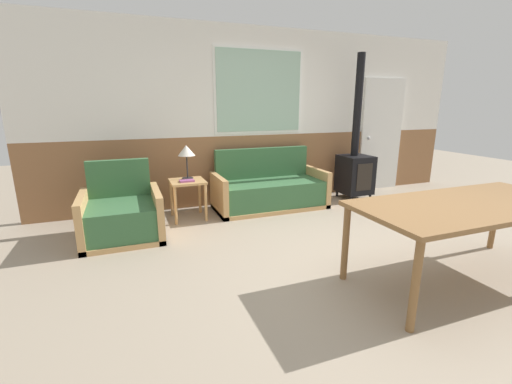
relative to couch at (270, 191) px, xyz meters
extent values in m
plane|color=gray|center=(0.19, -2.15, -0.27)|extent=(16.00, 16.00, 0.00)
cube|color=#8E603D|center=(0.19, 0.48, 0.27)|extent=(7.20, 0.06, 1.08)
cube|color=white|center=(0.19, 0.48, 1.62)|extent=(7.20, 0.06, 1.62)
cube|color=white|center=(0.00, 0.44, 1.49)|extent=(1.46, 0.01, 1.29)
cube|color=#99BCA8|center=(0.00, 0.43, 1.49)|extent=(1.38, 0.02, 1.21)
cube|color=tan|center=(0.00, -0.03, -0.24)|extent=(1.70, 0.77, 0.06)
cube|color=#38663D|center=(0.00, -0.05, -0.03)|extent=(1.54, 0.69, 0.36)
cube|color=#38663D|center=(0.00, 0.31, 0.39)|extent=(1.54, 0.10, 0.47)
cube|color=tan|center=(-0.81, -0.03, 0.01)|extent=(0.08, 0.77, 0.56)
cube|color=tan|center=(0.81, -0.03, 0.01)|extent=(0.08, 0.77, 0.56)
cube|color=tan|center=(-2.13, -0.52, -0.24)|extent=(0.90, 0.88, 0.06)
cube|color=#38663D|center=(-2.13, -0.54, -0.03)|extent=(0.74, 0.80, 0.36)
cube|color=#38663D|center=(-2.13, -0.13, 0.39)|extent=(0.74, 0.10, 0.47)
cube|color=tan|center=(-2.54, -0.52, 0.01)|extent=(0.08, 0.88, 0.56)
cube|color=tan|center=(-1.72, -0.52, 0.01)|extent=(0.08, 0.88, 0.56)
cube|color=tan|center=(-1.26, -0.07, 0.26)|extent=(0.47, 0.47, 0.03)
cylinder|color=tan|center=(-1.47, -0.27, -0.01)|extent=(0.04, 0.04, 0.52)
cylinder|color=tan|center=(-1.06, -0.27, -0.01)|extent=(0.04, 0.04, 0.52)
cylinder|color=tan|center=(-1.47, 0.14, -0.01)|extent=(0.04, 0.04, 0.52)
cylinder|color=tan|center=(-1.06, 0.14, -0.01)|extent=(0.04, 0.04, 0.52)
cylinder|color=#262628|center=(-1.24, 0.01, 0.29)|extent=(0.15, 0.15, 0.02)
cylinder|color=#262628|center=(-1.24, 0.01, 0.45)|extent=(0.02, 0.02, 0.31)
cone|color=silver|center=(-1.24, 0.01, 0.68)|extent=(0.23, 0.23, 0.14)
cube|color=#994C84|center=(-1.28, -0.15, 0.29)|extent=(0.20, 0.12, 0.02)
cube|color=olive|center=(0.74, -2.71, 0.45)|extent=(2.07, 0.93, 0.04)
cylinder|color=olive|center=(-0.24, -3.11, 0.08)|extent=(0.06, 0.06, 0.70)
cylinder|color=olive|center=(-0.24, -2.31, 0.08)|extent=(0.06, 0.06, 0.70)
cylinder|color=olive|center=(1.71, -2.31, 0.08)|extent=(0.06, 0.06, 0.70)
cylinder|color=black|center=(1.36, -0.21, -0.22)|extent=(0.04, 0.04, 0.10)
cylinder|color=black|center=(1.75, -0.21, -0.22)|extent=(0.04, 0.04, 0.10)
cylinder|color=black|center=(1.36, 0.19, -0.22)|extent=(0.04, 0.04, 0.10)
cylinder|color=black|center=(1.75, 0.19, -0.22)|extent=(0.04, 0.04, 0.10)
cube|color=black|center=(1.55, -0.01, 0.15)|extent=(0.48, 0.50, 0.63)
cube|color=black|center=(1.55, -0.27, 0.15)|extent=(0.29, 0.01, 0.44)
cylinder|color=black|center=(1.55, 0.04, 1.27)|extent=(0.13, 0.13, 1.61)
cube|color=white|center=(2.41, 0.42, 0.73)|extent=(0.88, 0.04, 2.01)
sphere|color=silver|center=(2.11, 0.38, 0.69)|extent=(0.06, 0.06, 0.06)
camera|label=1|loc=(-2.02, -4.70, 1.30)|focal=24.00mm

